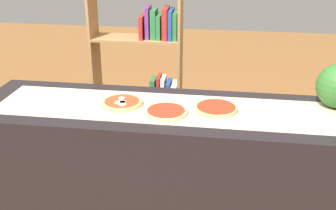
% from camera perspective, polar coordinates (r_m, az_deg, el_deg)
% --- Properties ---
extents(counter, '(2.17, 0.62, 0.95)m').
position_cam_1_polar(counter, '(2.53, 0.00, -10.31)').
color(counter, black).
rests_on(counter, ground_plane).
extents(parchment_paper, '(1.92, 0.42, 0.00)m').
position_cam_1_polar(parchment_paper, '(2.30, 0.00, -0.43)').
color(parchment_paper, beige).
rests_on(parchment_paper, counter).
extents(pizza_mozzarella_0, '(0.23, 0.23, 0.03)m').
position_cam_1_polar(pizza_mozzarella_0, '(2.35, -6.33, 0.32)').
color(pizza_mozzarella_0, '#DBB26B').
rests_on(pizza_mozzarella_0, parchment_paper).
extents(pizza_plain_1, '(0.23, 0.23, 0.02)m').
position_cam_1_polar(pizza_plain_1, '(2.23, -0.27, -0.92)').
color(pizza_plain_1, '#E5C17F').
rests_on(pizza_plain_1, parchment_paper).
extents(pizza_plain_2, '(0.24, 0.24, 0.02)m').
position_cam_1_polar(pizza_plain_2, '(2.29, 6.60, -0.43)').
color(pizza_plain_2, '#DBB26B').
rests_on(pizza_plain_2, parchment_paper).
extents(bookshelf, '(0.71, 0.26, 1.61)m').
position_cam_1_polar(bookshelf, '(3.34, -2.78, 4.56)').
color(bookshelf, '#A87A47').
rests_on(bookshelf, ground_plane).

